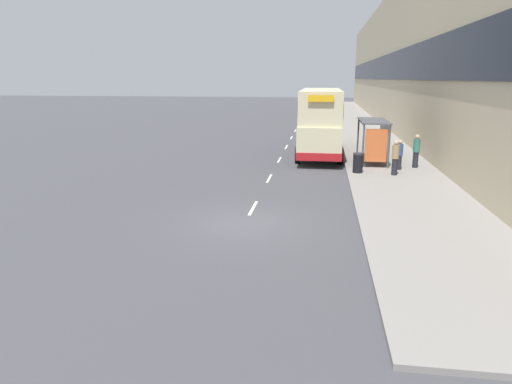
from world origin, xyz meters
TOP-DOWN VIEW (x-y plane):
  - ground_plane at (0.00, 0.00)m, footprint 220.00×220.00m
  - pavement at (6.50, 38.50)m, footprint 5.00×93.00m
  - terrace_facade at (10.49, 38.50)m, footprint 3.10×93.00m
  - lane_mark_0 at (0.00, 1.91)m, footprint 0.12×2.00m
  - lane_mark_1 at (0.00, 7.48)m, footprint 0.12×2.00m
  - lane_mark_2 at (0.00, 13.05)m, footprint 0.12×2.00m
  - lane_mark_3 at (0.00, 18.61)m, footprint 0.12×2.00m
  - lane_mark_4 at (0.00, 24.18)m, footprint 0.12×2.00m
  - lane_mark_5 at (0.00, 29.75)m, footprint 0.12×2.00m
  - bus_shelter at (5.77, 12.12)m, footprint 1.60×4.20m
  - double_decker_bus_near at (2.47, 15.31)m, footprint 2.85×10.38m
  - car_0 at (1.84, 30.97)m, footprint 1.96×4.19m
  - pedestrian_at_shelter at (6.85, 10.15)m, footprint 0.32×0.32m
  - pedestrian_1 at (6.28, 16.07)m, footprint 0.33×0.33m
  - pedestrian_2 at (7.85, 10.91)m, footprint 0.37×0.37m
  - pedestrian_3 at (6.39, 8.64)m, footprint 0.36×0.36m
  - litter_bin at (4.55, 9.00)m, footprint 0.55×0.55m

SIDE VIEW (x-z plane):
  - ground_plane at x=0.00m, z-range 0.00..0.00m
  - lane_mark_0 at x=0.00m, z-range 0.00..0.01m
  - lane_mark_1 at x=0.00m, z-range 0.00..0.01m
  - lane_mark_2 at x=0.00m, z-range 0.00..0.01m
  - lane_mark_3 at x=0.00m, z-range 0.00..0.01m
  - lane_mark_4 at x=0.00m, z-range 0.00..0.01m
  - lane_mark_5 at x=0.00m, z-range 0.00..0.01m
  - pavement at x=6.50m, z-range 0.00..0.14m
  - litter_bin at x=4.55m, z-range 0.14..1.19m
  - car_0 at x=1.84m, z-range 0.00..1.68m
  - pedestrian_at_shelter at x=6.85m, z-range 0.16..1.78m
  - pedestrian_1 at x=6.28m, z-range 0.16..1.82m
  - pedestrian_3 at x=6.39m, z-range 0.16..1.97m
  - pedestrian_2 at x=7.85m, z-range 0.16..2.01m
  - bus_shelter at x=5.77m, z-range 0.64..3.12m
  - double_decker_bus_near at x=2.47m, z-range 0.13..4.43m
  - terrace_facade at x=10.49m, z-range 0.00..13.62m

